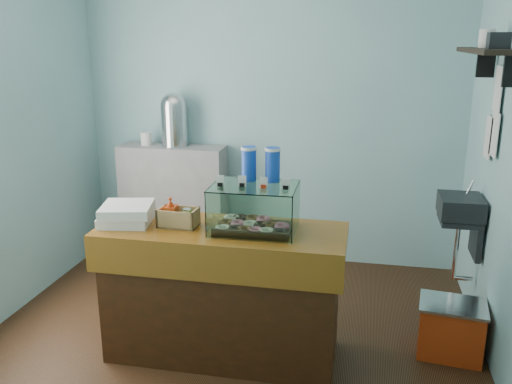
% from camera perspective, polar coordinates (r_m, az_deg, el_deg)
% --- Properties ---
extents(ground, '(3.50, 3.50, 0.00)m').
position_cam_1_polar(ground, '(4.09, -2.50, -14.62)').
color(ground, black).
rests_on(ground, ground).
extents(room_shell, '(3.54, 3.04, 2.82)m').
position_cam_1_polar(room_shell, '(3.54, -2.39, 9.88)').
color(room_shell, '#7BAEB4').
rests_on(room_shell, ground).
extents(counter, '(1.60, 0.60, 0.90)m').
position_cam_1_polar(counter, '(3.66, -3.56, -10.41)').
color(counter, '#3F1C0C').
rests_on(counter, ground).
extents(back_shelf, '(1.00, 0.32, 1.10)m').
position_cam_1_polar(back_shelf, '(5.28, -8.63, -1.07)').
color(back_shelf, gray).
rests_on(back_shelf, ground).
extents(display_case, '(0.54, 0.40, 0.51)m').
position_cam_1_polar(display_case, '(3.42, -0.13, -1.36)').
color(display_case, '#362210').
rests_on(display_case, counter).
extents(condiment_crate, '(0.26, 0.16, 0.19)m').
position_cam_1_polar(condiment_crate, '(3.54, -8.35, -2.51)').
color(condiment_crate, '#A38751').
rests_on(condiment_crate, counter).
extents(pastry_boxes, '(0.39, 0.38, 0.13)m').
position_cam_1_polar(pastry_boxes, '(3.66, -13.45, -2.24)').
color(pastry_boxes, silver).
rests_on(pastry_boxes, counter).
extents(coffee_urn, '(0.27, 0.27, 0.50)m').
position_cam_1_polar(coffee_urn, '(5.11, -8.64, 7.69)').
color(coffee_urn, silver).
rests_on(coffee_urn, back_shelf).
extents(red_cooler, '(0.47, 0.38, 0.38)m').
position_cam_1_polar(red_cooler, '(3.98, 19.82, -13.40)').
color(red_cooler, red).
rests_on(red_cooler, ground).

